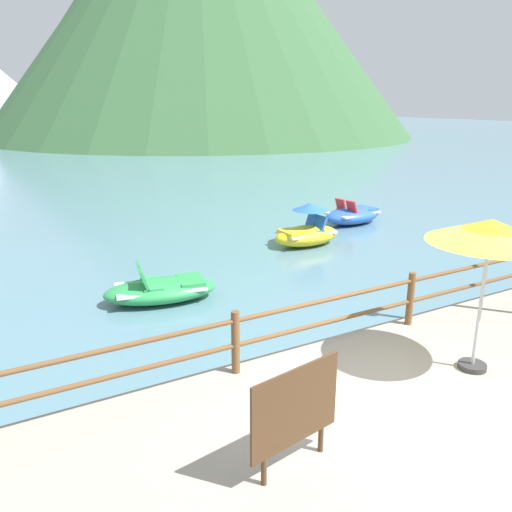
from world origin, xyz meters
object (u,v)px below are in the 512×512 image
Objects in this scene: pedal_boat_0 at (307,231)px; pedal_boat_1 at (161,290)px; beach_umbrella at (491,233)px; pedal_boat_3 at (353,215)px; sign_board at (295,408)px.

pedal_boat_0 reaches higher than pedal_boat_1.
pedal_boat_0 is at bearing 22.11° from pedal_boat_1.
beach_umbrella is 0.91× the size of pedal_boat_3.
beach_umbrella reaches higher than pedal_boat_3.
sign_board is 13.39m from pedal_boat_3.
pedal_boat_0 is 5.71m from pedal_boat_1.
pedal_boat_1 is 1.05× the size of pedal_boat_3.
beach_umbrella is at bearing 7.95° from sign_board.
pedal_boat_3 is (5.56, 9.41, -2.14)m from beach_umbrella.
pedal_boat_3 is (8.99, 9.89, -0.82)m from sign_board.
beach_umbrella is 6.71m from pedal_boat_1.
sign_board is 0.48× the size of pedal_boat_3.
beach_umbrella is (3.44, 0.48, 1.32)m from sign_board.
beach_umbrella is 8.49m from pedal_boat_0.
pedal_boat_3 is (3.05, 1.55, -0.12)m from pedal_boat_0.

